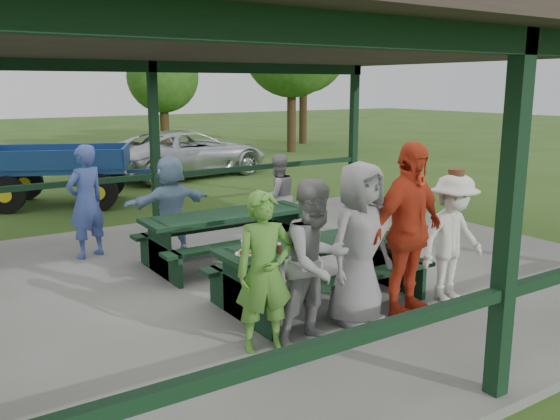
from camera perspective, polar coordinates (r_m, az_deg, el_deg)
ground at (r=8.26m, az=-1.70°, el=-6.97°), size 90.00×90.00×0.00m
concrete_slab at (r=8.25m, az=-1.70°, el=-6.64°), size 10.00×8.00×0.10m
pavilion_structure at (r=7.83m, az=-1.84°, el=15.53°), size 10.60×8.60×3.24m
picnic_table_near at (r=7.18m, az=3.75°, el=-5.14°), size 2.54×1.39×0.75m
picnic_table_far at (r=8.72m, az=-5.06°, el=-2.08°), size 2.48×1.39×0.75m
table_setting at (r=7.13m, az=3.96°, el=-2.68°), size 2.43×0.45×0.10m
contestant_green at (r=5.78m, az=-1.49°, el=-5.98°), size 0.67×0.53×1.60m
contestant_grey_left at (r=5.93m, az=3.48°, el=-5.06°), size 0.88×0.72×1.69m
contestant_grey_mid at (r=6.45m, az=7.64°, el=-3.25°), size 0.96×0.71×1.80m
contestant_red at (r=6.73m, az=12.20°, el=-1.96°), size 1.22×0.65×1.99m
contestant_white_fedora at (r=7.40m, az=16.25°, el=-2.57°), size 1.01×0.59×1.61m
spectator_lblue at (r=9.26m, az=-10.47°, el=0.47°), size 1.45×0.57×1.53m
spectator_blue at (r=9.37m, az=-18.17°, el=0.78°), size 0.73×0.61×1.72m
spectator_grey at (r=10.07m, az=-0.22°, el=1.31°), size 0.73×0.58×1.44m
pickup_truck at (r=17.82m, az=-8.86°, el=5.42°), size 5.29×3.10×1.38m
farm_trailer at (r=14.25m, az=-20.44°, el=3.26°), size 4.01×2.73×1.42m
tree_mid at (r=24.35m, az=-11.22°, el=12.42°), size 2.81×2.81×4.39m
tree_right at (r=24.12m, az=1.14°, el=15.27°), size 3.84×3.84×6.01m
tree_far_right at (r=27.68m, az=2.28°, el=15.30°), size 4.05×4.05×6.33m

